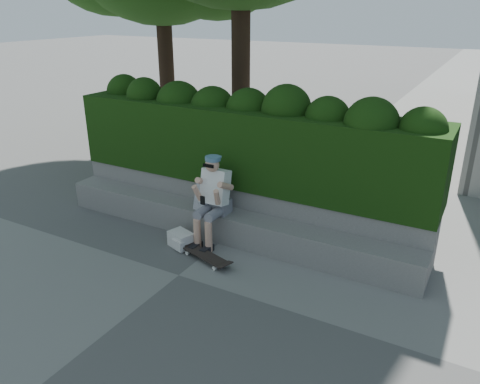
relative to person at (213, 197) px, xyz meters
The scene contains 8 objects.
ground 1.31m from the person, 84.86° to the right, with size 80.00×80.00×0.00m, color slate.
bench_ledge 0.57m from the person, 62.09° to the left, with size 6.00×0.45×0.45m, color gray.
planter_wall 0.76m from the person, 81.67° to the left, with size 6.00×0.50×0.75m, color gray.
hedge 1.07m from the person, 83.78° to the left, with size 6.00×1.00×1.20m, color black.
person is the anchor object (origin of this frame).
skateboard 0.89m from the person, 71.06° to the right, with size 0.88×0.45×0.09m.
backpack_plaid 0.24m from the person, 159.03° to the left, with size 0.29×0.16×0.43m, color silver.
backpack_ground 0.82m from the person, 133.45° to the right, with size 0.36×0.26×0.24m, color silver.
Camera 1 is at (3.39, -4.39, 3.42)m, focal length 35.00 mm.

